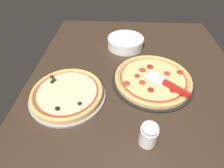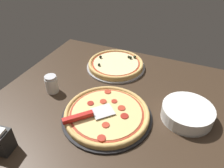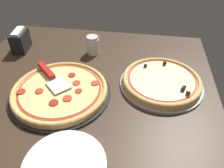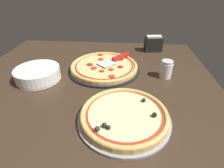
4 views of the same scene
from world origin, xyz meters
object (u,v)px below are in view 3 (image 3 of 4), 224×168
Objects in this scene: parmesan_shaker at (93,45)px; napkin_holder at (20,41)px; serving_spatula at (49,73)px; pizza_front at (60,90)px; pizza_back at (162,80)px.

parmesan_shaker is 0.75× the size of napkin_holder.
parmesan_shaker is at bearing 93.46° from napkin_holder.
serving_spatula is at bearing 46.37° from napkin_holder.
parmesan_shaker is 38.25cm from napkin_holder.
serving_spatula is 34.61cm from napkin_holder.
napkin_holder is at bearing -134.22° from pizza_front.
parmesan_shaker is (-21.26, -34.70, 2.09)cm from pizza_back.
napkin_holder is (-31.46, -32.33, 2.97)cm from pizza_front.
parmesan_shaker reaches higher than pizza_front.
serving_spatula is 1.58× the size of napkin_holder.
parmesan_shaker reaches higher than pizza_back.
serving_spatula reaches higher than pizza_front.
napkin_holder is (2.31, -38.18, 0.59)cm from parmesan_shaker.
serving_spatula is at bearing -26.64° from parmesan_shaker.
pizza_back is 1.66× the size of serving_spatula.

